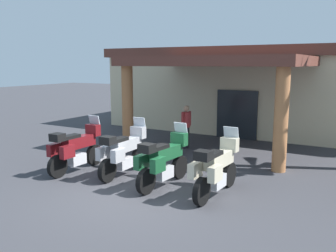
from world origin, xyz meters
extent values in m
plane|color=#38383D|center=(0.00, 0.00, 0.00)|extent=(80.00, 80.00, 0.00)
cube|color=beige|center=(0.05, 10.87, 1.77)|extent=(14.08, 5.95, 3.54)
cube|color=#1E2328|center=(0.00, 7.95, 1.05)|extent=(1.80, 0.13, 2.10)
cube|color=brown|center=(-0.04, 5.73, 3.31)|extent=(6.50, 4.67, 0.35)
cylinder|color=#B27042|center=(-2.89, 3.90, 1.57)|extent=(0.42, 0.42, 3.14)
cylinder|color=#B27042|center=(2.74, 3.81, 1.57)|extent=(0.42, 0.42, 3.14)
cube|color=brown|center=(0.05, 10.87, 3.76)|extent=(14.48, 6.36, 0.44)
cylinder|color=black|center=(-2.60, 1.63, 0.33)|extent=(0.15, 0.66, 0.66)
cylinder|color=black|center=(-2.63, 0.08, 0.33)|extent=(0.15, 0.66, 0.66)
cube|color=silver|center=(-2.62, 0.83, 0.37)|extent=(0.33, 0.57, 0.32)
cube|color=maroon|center=(-2.62, 0.98, 0.88)|extent=(0.32, 1.16, 0.34)
cube|color=black|center=(-2.62, 0.63, 1.10)|extent=(0.29, 0.61, 0.10)
cube|color=maroon|center=(-2.60, 1.61, 1.15)|extent=(0.44, 0.25, 0.36)
cube|color=#B2BCC6|center=(-2.60, 1.69, 1.43)|extent=(0.40, 0.13, 0.36)
cube|color=maroon|center=(-2.89, 0.23, 0.76)|extent=(0.19, 0.44, 0.36)
cube|color=maroon|center=(-2.37, 0.22, 0.76)|extent=(0.19, 0.44, 0.36)
cube|color=black|center=(-2.63, 0.13, 1.17)|extent=(0.37, 0.33, 0.22)
cylinder|color=black|center=(-1.13, 1.99, 0.33)|extent=(0.14, 0.66, 0.66)
cylinder|color=black|center=(-1.13, 0.44, 0.33)|extent=(0.14, 0.66, 0.66)
cube|color=silver|center=(-1.13, 1.19, 0.37)|extent=(0.32, 0.56, 0.32)
cube|color=#B2B2B7|center=(-1.13, 1.34, 0.88)|extent=(0.30, 1.15, 0.34)
cube|color=black|center=(-1.13, 0.99, 1.10)|extent=(0.28, 0.60, 0.10)
cube|color=#B2B2B7|center=(-1.13, 1.97, 1.15)|extent=(0.44, 0.24, 0.36)
cube|color=#B2BCC6|center=(-1.13, 2.05, 1.43)|extent=(0.40, 0.12, 0.36)
cube|color=#B2B2B7|center=(-1.39, 0.59, 0.76)|extent=(0.18, 0.44, 0.36)
cube|color=#B2B2B7|center=(-0.87, 0.59, 0.76)|extent=(0.18, 0.44, 0.36)
cube|color=black|center=(-1.13, 0.49, 1.17)|extent=(0.36, 0.32, 0.22)
cylinder|color=black|center=(0.43, 1.72, 0.33)|extent=(0.20, 0.67, 0.66)
cylinder|color=black|center=(0.29, 0.18, 0.33)|extent=(0.20, 0.67, 0.66)
cube|color=silver|center=(0.36, 0.92, 0.37)|extent=(0.37, 0.59, 0.32)
cube|color=#19512D|center=(0.37, 1.07, 0.88)|extent=(0.40, 1.17, 0.34)
cube|color=black|center=(0.34, 0.73, 1.10)|extent=(0.33, 0.62, 0.10)
cube|color=#19512D|center=(0.43, 1.70, 1.15)|extent=(0.46, 0.28, 0.36)
cube|color=#B2BCC6|center=(0.44, 1.78, 1.43)|extent=(0.41, 0.15, 0.36)
cube|color=#19512D|center=(0.05, 0.35, 0.76)|extent=(0.22, 0.45, 0.36)
cube|color=#19512D|center=(0.57, 0.30, 0.76)|extent=(0.22, 0.45, 0.36)
cube|color=black|center=(0.30, 0.23, 1.17)|extent=(0.39, 0.35, 0.22)
cylinder|color=black|center=(1.90, 1.74, 0.33)|extent=(0.18, 0.67, 0.66)
cylinder|color=black|center=(1.80, 0.19, 0.33)|extent=(0.18, 0.67, 0.66)
cube|color=silver|center=(1.85, 0.94, 0.37)|extent=(0.36, 0.58, 0.32)
cube|color=beige|center=(1.86, 1.09, 0.88)|extent=(0.37, 1.17, 0.34)
cube|color=black|center=(1.84, 0.74, 1.10)|extent=(0.32, 0.62, 0.10)
cube|color=beige|center=(1.90, 1.72, 1.15)|extent=(0.45, 0.27, 0.36)
cube|color=#B2BCC6|center=(1.91, 1.80, 1.43)|extent=(0.41, 0.14, 0.36)
cube|color=beige|center=(1.55, 0.36, 0.76)|extent=(0.21, 0.45, 0.36)
cube|color=beige|center=(2.07, 0.32, 0.76)|extent=(0.21, 0.45, 0.36)
cube|color=black|center=(1.80, 0.24, 1.17)|extent=(0.38, 0.34, 0.22)
cylinder|color=black|center=(-1.07, 5.30, 0.41)|extent=(0.14, 0.14, 0.82)
cylinder|color=black|center=(-1.11, 5.13, 0.41)|extent=(0.14, 0.14, 0.82)
cylinder|color=#B23333|center=(-1.09, 5.21, 1.11)|extent=(0.32, 0.32, 0.58)
cylinder|color=#B23333|center=(-1.03, 5.43, 1.14)|extent=(0.09, 0.09, 0.55)
cylinder|color=#B23333|center=(-1.14, 5.00, 1.14)|extent=(0.09, 0.09, 0.55)
sphere|color=tan|center=(-1.09, 5.21, 1.54)|extent=(0.22, 0.22, 0.22)
camera|label=1|loc=(5.02, -7.17, 3.22)|focal=39.01mm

